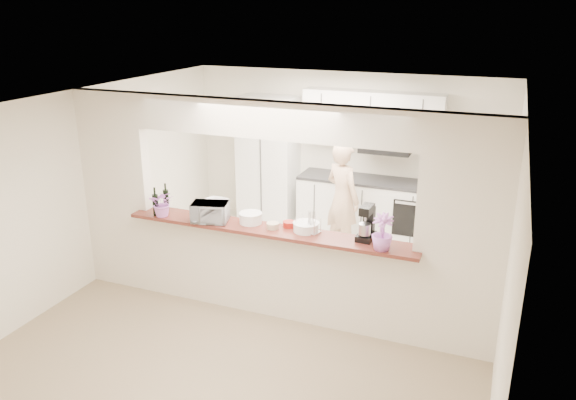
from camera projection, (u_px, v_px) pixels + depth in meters
The scene contains 19 objects.
floor at pixel (271, 312), 6.64m from camera, with size 6.00×6.00×0.00m, color tan.
tile_overlay at pixel (314, 260), 8.00m from camera, with size 5.00×2.90×0.01m, color beige.
partition at pixel (269, 194), 6.15m from camera, with size 5.00×0.15×2.50m.
bar_counter at pixel (270, 268), 6.44m from camera, with size 3.40×0.38×1.09m.
kitchen_cabinets at pixel (328, 172), 8.77m from camera, with size 3.15×0.62×2.25m.
refrigerator at pixel (476, 198), 7.97m from camera, with size 0.75×0.70×1.70m, color #B3B2B8.
flower_left at pixel (163, 203), 6.55m from camera, with size 0.29×0.25×0.32m, color #E77AD0.
wine_bottle_a at pixel (156, 204), 6.60m from camera, with size 0.07×0.07×0.34m.
wine_bottle_b at pixel (166, 199), 6.79m from camera, with size 0.07×0.07×0.33m.
toaster_oven at pixel (210, 212), 6.40m from camera, with size 0.41×0.28×0.23m, color #B7B6BC.
serving_bowls at pixel (216, 209), 6.52m from camera, with size 0.29×0.29×0.21m, color silver.
plate_stack_a at pixel (251, 218), 6.37m from camera, with size 0.27×0.27×0.12m.
plate_stack_b at pixel (306, 227), 6.14m from camera, with size 0.29×0.29×0.10m.
red_bowl at pixel (289, 224), 6.27m from camera, with size 0.14×0.14×0.06m, color maroon.
tan_bowl at pixel (273, 226), 6.23m from camera, with size 0.14×0.14×0.07m, color tan.
utensil_caddy at pixel (308, 223), 6.11m from camera, with size 0.29×0.21×0.24m.
stand_mixer at pixel (367, 224), 5.90m from camera, with size 0.18×0.27×0.38m.
flower_right at pixel (382, 232), 5.63m from camera, with size 0.21×0.21×0.38m, color #AC69C3.
person at pixel (343, 199), 8.00m from camera, with size 0.60×0.39×1.65m, color #D4AC8A.
Camera 1 is at (2.35, -5.35, 3.42)m, focal length 35.00 mm.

